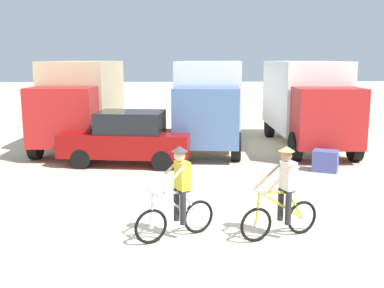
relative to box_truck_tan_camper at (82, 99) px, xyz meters
name	(u,v)px	position (x,y,z in m)	size (l,w,h in m)	color
ground_plane	(189,225)	(3.85, -9.36, -1.87)	(120.00, 120.00, 0.00)	beige
box_truck_tan_camper	(82,99)	(0.00, 0.00, 0.00)	(2.75, 6.87, 3.35)	#CCB78E
box_truck_avon_van	(209,99)	(5.07, -0.47, 0.00)	(3.16, 6.98, 3.35)	white
box_truck_white_box	(306,99)	(8.89, -0.81, 0.00)	(2.66, 6.85, 3.35)	white
sedan_parked	(128,138)	(2.11, -3.62, -0.99)	(4.42, 2.38, 1.76)	maroon
cyclist_orange_shirt	(178,196)	(3.60, -10.03, -1.03)	(1.56, 0.89, 1.82)	black
cyclist_cowboy_hat	(283,196)	(5.63, -10.12, -1.03)	(1.65, 0.73, 1.82)	black
supply_crate	(325,161)	(8.30, -4.93, -1.55)	(0.58, 0.75, 0.66)	#4C5199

